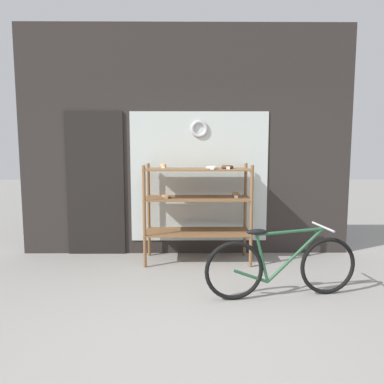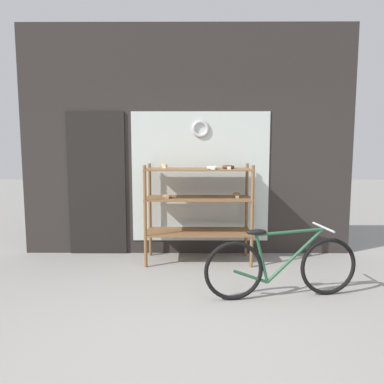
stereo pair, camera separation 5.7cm
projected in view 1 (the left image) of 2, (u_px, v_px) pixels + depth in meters
name	position (u px, v px, depth m)	size (l,w,h in m)	color
ground_plane	(184.00, 329.00, 3.29)	(30.00, 30.00, 0.00)	gray
storefront_facade	(183.00, 145.00, 5.48)	(4.85, 0.13, 3.34)	#2D2826
display_case	(198.00, 201.00, 5.15)	(1.45, 0.58, 1.36)	brown
bicycle	(281.00, 266.00, 3.96)	(1.66, 0.46, 0.76)	black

